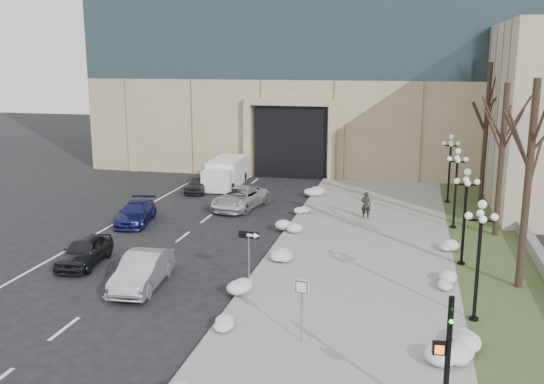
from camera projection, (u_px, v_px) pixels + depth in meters
The scene contains 32 objects.
ground at pixel (215, 376), 19.04m from camera, with size 160.00×160.00×0.00m, color black.
sidewalk at pixel (363, 248), 31.57m from camera, with size 9.00×40.00×0.12m, color gray.
curb at pixel (279, 242), 32.56m from camera, with size 0.30×40.00×0.14m, color gray.
grass_strip at pixel (494, 258), 30.15m from camera, with size 4.00×40.00×0.10m, color #384723.
stone_wall at pixel (530, 243), 31.55m from camera, with size 0.50×30.00×0.70m, color slate.
car_a at pixel (85, 251), 29.13m from camera, with size 1.63×4.04×1.38m, color black.
car_b at pixel (142, 271), 26.27m from camera, with size 1.58×4.54×1.50m, color #ABADB3.
car_c at pixel (136, 213), 36.45m from camera, with size 1.79×4.40×1.28m, color navy.
car_d at pixel (240, 198), 39.99m from camera, with size 2.36×5.11×1.42m, color silver.
car_e at pixel (199, 184), 44.88m from camera, with size 1.45×3.60×1.23m, color #2D2C31.
pedestrian at pixel (366, 205), 37.06m from camera, with size 0.61×0.40×1.67m, color black.
box_truck at pixel (226, 173), 47.04m from camera, with size 2.59×6.52×2.03m.
one_way_sign at pixel (252, 242), 25.82m from camera, with size 0.95×0.26×2.55m.
keep_sign at pixel (302, 297), 20.81m from camera, with size 0.50×0.15×2.36m.
traffic_signal at pixel (446, 366), 15.85m from camera, with size 0.66×0.88×3.85m.
snow_clump_b at pixel (221, 325), 22.01m from camera, with size 1.10×1.60×0.36m, color white.
snow_clump_c at pixel (246, 288), 25.57m from camera, with size 1.10×1.60×0.36m, color white.
snow_clump_d at pixel (280, 254), 29.88m from camera, with size 1.10×1.60×0.36m, color white.
snow_clump_e at pixel (290, 227), 34.68m from camera, with size 1.10×1.60×0.36m, color white.
snow_clump_f at pixel (302, 211), 38.38m from camera, with size 1.10×1.60×0.36m, color white.
snow_clump_g at pixel (316, 193), 43.44m from camera, with size 1.10×1.60×0.36m, color white.
snow_clump_h at pixel (453, 355), 19.79m from camera, with size 1.10×1.60×0.36m, color white.
snow_clump_i at pixel (444, 281), 26.29m from camera, with size 1.10×1.60×0.36m, color white.
snow_clump_j at pixel (448, 244), 31.44m from camera, with size 1.10×1.60×0.36m, color white.
snow_clump_k at pixel (459, 345), 20.49m from camera, with size 1.10×1.60×0.36m, color white.
lamppost_a at pixel (479, 245), 22.25m from camera, with size 1.18×1.18×4.76m.
lamppost_b at pixel (465, 204), 28.44m from camera, with size 1.18×1.18×4.76m.
lamppost_c at pixel (456, 178), 34.62m from camera, with size 1.18×1.18×4.76m.
lamppost_d at pixel (450, 159), 40.80m from camera, with size 1.18×1.18×4.76m.
tree_near at pixel (530, 156), 24.98m from camera, with size 3.20×3.20×9.00m.
tree_mid at pixel (503, 139), 32.65m from camera, with size 3.20×3.20×8.50m.
tree_far at pixel (487, 114), 40.12m from camera, with size 3.20×3.20×9.50m.
Camera 1 is at (5.65, -16.47, 9.81)m, focal length 40.00 mm.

